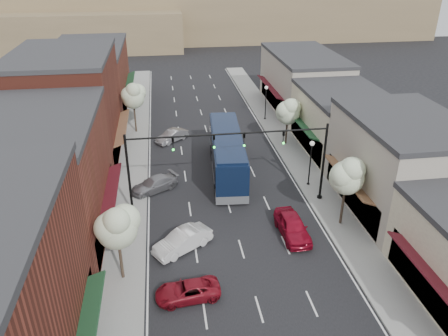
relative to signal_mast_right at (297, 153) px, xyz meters
name	(u,v)px	position (x,y,z in m)	size (l,w,h in m)	color
ground	(247,267)	(-5.62, -8.00, -4.62)	(160.00, 160.00, 0.00)	black
sidewalk_left	(133,159)	(-14.02, 10.50, -4.55)	(2.80, 73.00, 0.15)	gray
sidewalk_right	(290,149)	(2.78, 10.50, -4.55)	(2.80, 73.00, 0.15)	gray
curb_left	(147,158)	(-12.62, 10.50, -4.55)	(0.25, 73.00, 0.17)	gray
curb_right	(278,150)	(1.38, 10.50, -4.55)	(0.25, 73.00, 0.17)	gray
bldg_left_midnear	(38,180)	(-19.85, -2.00, 0.03)	(10.14, 14.10, 9.40)	brown
bldg_left_midfar	(69,108)	(-19.86, 12.00, 0.78)	(10.14, 14.10, 10.90)	maroon
bldg_left_far	(91,78)	(-19.84, 28.00, -0.46)	(10.14, 18.10, 8.40)	brown
bldg_right_midnear	(400,165)	(8.10, -2.00, -0.72)	(9.14, 12.10, 7.90)	#A09889
bldg_right_midfar	(342,122)	(8.08, 10.00, -1.46)	(9.14, 12.10, 6.40)	beige
bldg_right_far	(302,81)	(8.09, 24.00, -0.96)	(9.14, 16.10, 7.40)	#A09889
hill_far	(177,11)	(-5.62, 82.00, 1.38)	(120.00, 30.00, 12.00)	#7A6647
hill_near	(64,30)	(-30.62, 70.00, -0.62)	(50.00, 20.00, 8.00)	#7A6647
signal_mast_right	(297,153)	(0.00, 0.00, 0.00)	(8.22, 0.46, 7.00)	black
signal_mast_left	(158,161)	(-11.24, 0.00, 0.00)	(8.22, 0.46, 7.00)	black
tree_right_near	(348,175)	(2.73, -4.05, -0.17)	(2.85, 2.65, 5.95)	#47382B
tree_right_far	(288,111)	(2.73, 11.95, -0.63)	(2.85, 2.65, 5.43)	#47382B
tree_left_near	(117,226)	(-13.87, -8.05, -0.40)	(2.85, 2.65, 5.69)	#47382B
tree_left_far	(133,95)	(-13.87, 17.95, -0.02)	(2.85, 2.65, 6.13)	#47382B
lamp_post_near	(311,156)	(2.18, 2.50, -1.62)	(0.44, 0.44, 4.44)	black
lamp_post_far	(266,97)	(2.18, 20.00, -1.62)	(0.44, 0.44, 4.44)	black
coach_bus	(227,153)	(-4.82, 6.29, -2.57)	(3.81, 13.11, 3.95)	black
red_hatchback	(292,226)	(-1.51, -4.86, -3.81)	(1.91, 4.75, 1.62)	maroon
parked_car_a	(188,291)	(-9.82, -10.40, -4.06)	(1.86, 4.04, 1.12)	maroon
parked_car_b	(183,241)	(-9.82, -5.39, -3.88)	(1.57, 4.50, 1.48)	silver
parked_car_c	(154,184)	(-11.82, 3.57, -3.98)	(1.80, 4.42, 1.28)	gray
parked_car_e	(172,136)	(-9.82, 14.71, -3.97)	(1.38, 3.97, 1.31)	#949499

